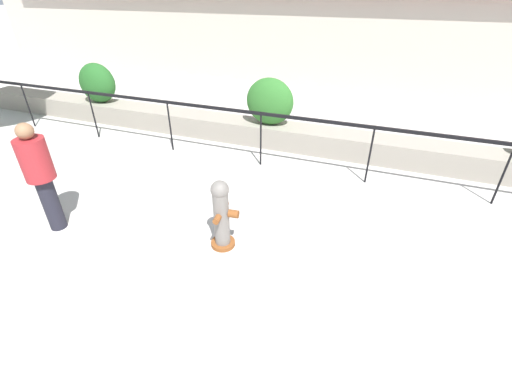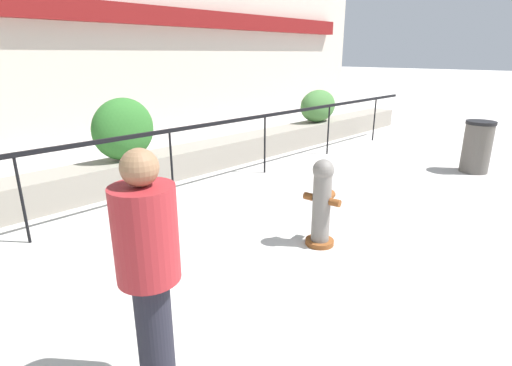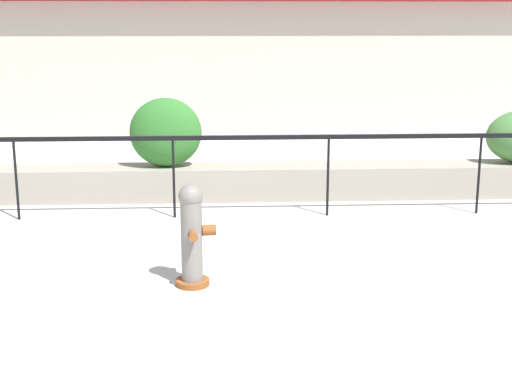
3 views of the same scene
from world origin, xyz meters
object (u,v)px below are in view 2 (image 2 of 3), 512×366
at_px(pedestrian, 148,263).
at_px(trash_bin, 477,147).
at_px(fire_hydrant, 322,202).
at_px(hedge_bush_1, 123,129).
at_px(hedge_bush_2, 318,106).

xyz_separation_m(pedestrian, trash_bin, (7.36, 0.18, -0.48)).
height_order(fire_hydrant, pedestrian, pedestrian).
xyz_separation_m(hedge_bush_1, trash_bin, (5.26, -4.04, -0.52)).
distance_m(hedge_bush_1, pedestrian, 4.71).
height_order(pedestrian, trash_bin, pedestrian).
distance_m(hedge_bush_2, fire_hydrant, 6.27).
xyz_separation_m(hedge_bush_1, fire_hydrant, (0.53, -3.71, -0.47)).
relative_size(hedge_bush_1, pedestrian, 0.63).
height_order(hedge_bush_1, fire_hydrant, hedge_bush_1).
relative_size(hedge_bush_1, trash_bin, 1.08).
relative_size(hedge_bush_2, fire_hydrant, 1.12).
bearing_deg(trash_bin, hedge_bush_2, 85.77).
height_order(hedge_bush_2, fire_hydrant, hedge_bush_2).
height_order(hedge_bush_2, trash_bin, hedge_bush_2).
bearing_deg(hedge_bush_1, pedestrian, -116.41).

